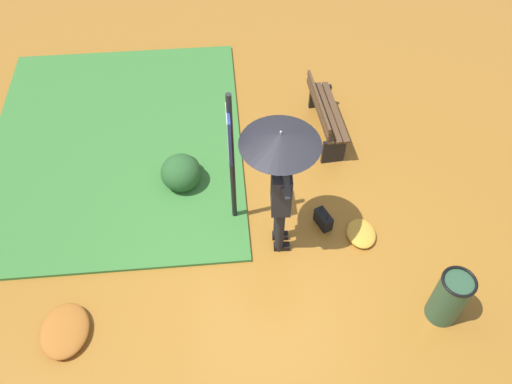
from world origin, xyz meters
TOP-DOWN VIEW (x-y plane):
  - ground_plane at (0.00, 0.00)m, footprint 18.00×18.00m
  - grass_verge at (2.31, 2.25)m, footprint 4.80×4.00m
  - person_with_umbrella at (0.27, -0.13)m, footprint 0.96×0.96m
  - info_sign_post at (0.70, 0.44)m, footprint 0.44×0.07m
  - handbag at (0.44, -0.81)m, footprint 0.33×0.25m
  - park_bench at (2.28, -1.12)m, footprint 1.40×0.46m
  - trash_bin at (-1.04, -2.07)m, footprint 0.42×0.42m
  - shrub_cluster at (1.40, 1.16)m, footprint 0.66×0.60m
  - leaf_pile_near_person at (-0.91, 2.62)m, footprint 0.74×0.59m
  - leaf_pile_by_bench at (0.21, -1.32)m, footprint 0.51×0.41m

SIDE VIEW (x-z plane):
  - ground_plane at x=0.00m, z-range 0.00..0.00m
  - grass_verge at x=2.31m, z-range 0.00..0.05m
  - leaf_pile_by_bench at x=0.21m, z-range 0.00..0.11m
  - leaf_pile_near_person at x=-0.91m, z-range 0.00..0.16m
  - handbag at x=0.44m, z-range -0.06..0.31m
  - shrub_cluster at x=1.40m, z-range -0.02..0.52m
  - park_bench at x=2.28m, z-range 0.03..0.78m
  - trash_bin at x=-1.04m, z-range 0.00..0.84m
  - info_sign_post at x=0.70m, z-range 0.29..2.59m
  - person_with_umbrella at x=0.27m, z-range 0.53..2.57m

